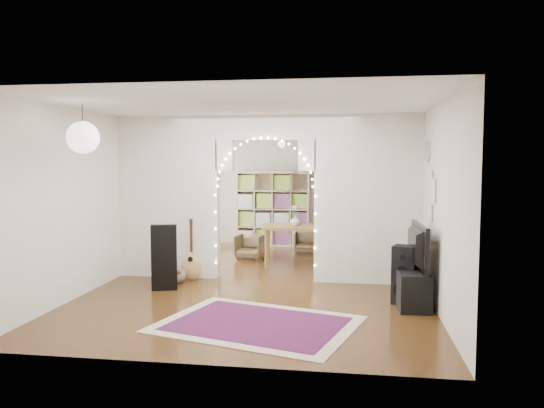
# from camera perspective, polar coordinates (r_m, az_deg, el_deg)

# --- Properties ---
(floor) EXTENTS (7.50, 7.50, 0.00)m
(floor) POSITION_cam_1_polar(r_m,az_deg,el_deg) (8.89, -0.66, -8.08)
(floor) COLOR black
(floor) RESTS_ON ground
(ceiling) EXTENTS (5.00, 7.50, 0.02)m
(ceiling) POSITION_cam_1_polar(r_m,az_deg,el_deg) (8.70, -0.68, 9.53)
(ceiling) COLOR white
(ceiling) RESTS_ON wall_back
(wall_back) EXTENTS (5.00, 0.02, 2.70)m
(wall_back) POSITION_cam_1_polar(r_m,az_deg,el_deg) (12.40, 2.09, 1.84)
(wall_back) COLOR silver
(wall_back) RESTS_ON floor
(wall_front) EXTENTS (5.00, 0.02, 2.70)m
(wall_front) POSITION_cam_1_polar(r_m,az_deg,el_deg) (5.04, -7.46, -2.36)
(wall_front) COLOR silver
(wall_front) RESTS_ON floor
(wall_left) EXTENTS (0.02, 7.50, 2.70)m
(wall_left) POSITION_cam_1_polar(r_m,az_deg,el_deg) (9.42, -15.86, 0.76)
(wall_left) COLOR silver
(wall_left) RESTS_ON floor
(wall_right) EXTENTS (0.02, 7.50, 2.70)m
(wall_right) POSITION_cam_1_polar(r_m,az_deg,el_deg) (8.66, 15.90, 0.43)
(wall_right) COLOR silver
(wall_right) RESTS_ON floor
(divider_wall) EXTENTS (5.00, 0.20, 2.70)m
(divider_wall) POSITION_cam_1_polar(r_m,az_deg,el_deg) (8.69, -0.67, 1.12)
(divider_wall) COLOR silver
(divider_wall) RESTS_ON floor
(fairy_lights) EXTENTS (1.64, 0.04, 1.60)m
(fairy_lights) POSITION_cam_1_polar(r_m,az_deg,el_deg) (8.55, -0.81, 1.90)
(fairy_lights) COLOR #FFEABF
(fairy_lights) RESTS_ON divider_wall
(window) EXTENTS (0.04, 1.20, 1.40)m
(window) POSITION_cam_1_polar(r_m,az_deg,el_deg) (11.06, -11.90, 2.17)
(window) COLOR white
(window) RESTS_ON wall_left
(wall_clock) EXTENTS (0.03, 0.31, 0.31)m
(wall_clock) POSITION_cam_1_polar(r_m,az_deg,el_deg) (8.04, 16.43, 5.46)
(wall_clock) COLOR white
(wall_clock) RESTS_ON wall_right
(picture_frames) EXTENTS (0.02, 0.50, 0.70)m
(picture_frames) POSITION_cam_1_polar(r_m,az_deg,el_deg) (7.66, 16.74, 1.00)
(picture_frames) COLOR white
(picture_frames) RESTS_ON wall_right
(paper_lantern) EXTENTS (0.40, 0.40, 0.40)m
(paper_lantern) POSITION_cam_1_polar(r_m,az_deg,el_deg) (6.99, -19.66, 6.75)
(paper_lantern) COLOR white
(paper_lantern) RESTS_ON ceiling
(ceiling_fan) EXTENTS (1.10, 1.10, 0.30)m
(ceiling_fan) POSITION_cam_1_polar(r_m,az_deg,el_deg) (10.66, 1.05, 7.02)
(ceiling_fan) COLOR #B4983C
(ceiling_fan) RESTS_ON ceiling
(area_rug) EXTENTS (2.65, 2.27, 0.02)m
(area_rug) POSITION_cam_1_polar(r_m,az_deg,el_deg) (6.53, -1.59, -12.76)
(area_rug) COLOR maroon
(area_rug) RESTS_ON floor
(guitar_case) EXTENTS (0.40, 0.23, 1.01)m
(guitar_case) POSITION_cam_1_polar(r_m,az_deg,el_deg) (8.23, -11.52, -5.64)
(guitar_case) COLOR black
(guitar_case) RESTS_ON floor
(acoustic_guitar) EXTENTS (0.36, 0.18, 0.86)m
(acoustic_guitar) POSITION_cam_1_polar(r_m,az_deg,el_deg) (8.85, -8.66, -5.72)
(acoustic_guitar) COLOR #B18F47
(acoustic_guitar) RESTS_ON floor
(tabby_cat) EXTENTS (0.26, 0.50, 0.33)m
(tabby_cat) POSITION_cam_1_polar(r_m,az_deg,el_deg) (8.72, -9.95, -7.51)
(tabby_cat) COLOR brown
(tabby_cat) RESTS_ON floor
(floor_speaker) EXTENTS (0.38, 0.36, 0.81)m
(floor_speaker) POSITION_cam_1_polar(r_m,az_deg,el_deg) (7.55, 14.08, -7.41)
(floor_speaker) COLOR black
(floor_speaker) RESTS_ON floor
(media_console) EXTENTS (0.45, 1.02, 0.50)m
(media_console) POSITION_cam_1_polar(r_m,az_deg,el_deg) (7.54, 14.67, -8.63)
(media_console) COLOR black
(media_console) RESTS_ON floor
(tv) EXTENTS (0.20, 1.08, 0.62)m
(tv) POSITION_cam_1_polar(r_m,az_deg,el_deg) (7.43, 14.76, -4.42)
(tv) COLOR black
(tv) RESTS_ON media_console
(bookcase) EXTENTS (1.68, 0.43, 1.71)m
(bookcase) POSITION_cam_1_polar(r_m,az_deg,el_deg) (12.24, 0.14, -0.51)
(bookcase) COLOR beige
(bookcase) RESTS_ON floor
(dining_table) EXTENTS (1.27, 0.91, 0.76)m
(dining_table) POSITION_cam_1_polar(r_m,az_deg,el_deg) (9.92, 2.49, -2.75)
(dining_table) COLOR brown
(dining_table) RESTS_ON floor
(flower_vase) EXTENTS (0.20, 0.20, 0.19)m
(flower_vase) POSITION_cam_1_polar(r_m,az_deg,el_deg) (9.90, 2.49, -1.78)
(flower_vase) COLOR white
(flower_vase) RESTS_ON dining_table
(dining_chair_left) EXTENTS (0.59, 0.61, 0.49)m
(dining_chair_left) POSITION_cam_1_polar(r_m,az_deg,el_deg) (10.64, -2.34, -4.62)
(dining_chair_left) COLOR #4A3C25
(dining_chair_left) RESTS_ON floor
(dining_chair_right) EXTENTS (0.49, 0.50, 0.44)m
(dining_chair_right) POSITION_cam_1_polar(r_m,az_deg,el_deg) (11.43, 3.64, -4.10)
(dining_chair_right) COLOR #4A3C25
(dining_chair_right) RESTS_ON floor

